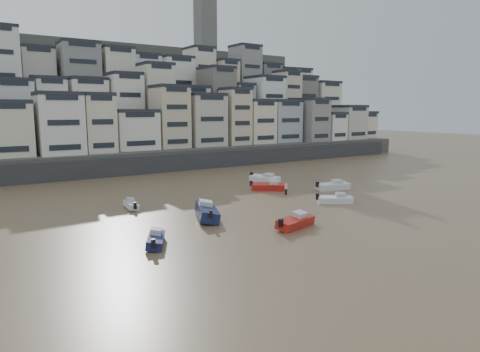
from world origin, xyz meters
TOP-DOWN VIEW (x-y plane):
  - ground at (0.00, 0.00)m, footprint 400.00×400.00m
  - harbor_wall at (10.00, 65.00)m, footprint 140.00×3.00m
  - hillside at (14.73, 104.84)m, footprint 141.04×66.00m
  - boat_d at (28.12, 31.81)m, footprint 6.16×3.16m
  - boat_e at (19.63, 37.06)m, footprint 5.68×5.00m
  - boat_j at (-5.50, 21.24)m, footprint 3.63×5.03m
  - boat_i at (23.42, 43.16)m, footprint 3.55×6.32m
  - boat_b at (21.33, 24.78)m, footprint 5.01×4.23m
  - boat_a at (9.11, 18.67)m, footprint 5.90×3.26m
  - boat_f at (-2.29, 36.83)m, footprint 1.83×4.30m
  - boat_c at (3.16, 27.12)m, footprint 4.92×7.56m
  - person_pink at (19.71, 32.99)m, footprint 0.44×0.44m

SIDE VIEW (x-z plane):
  - ground at x=0.00m, z-range 0.00..0.00m
  - boat_f at x=-2.29m, z-range 0.00..1.14m
  - boat_j at x=-5.50m, z-range 0.00..1.32m
  - boat_b at x=21.33m, z-range 0.00..1.36m
  - boat_a at x=9.11m, z-range 0.00..1.53m
  - boat_e at x=19.63m, z-range 0.00..1.56m
  - boat_d at x=28.12m, z-range 0.00..1.60m
  - boat_i at x=23.42m, z-range 0.00..1.64m
  - person_pink at x=19.71m, z-range 0.00..1.74m
  - boat_c at x=3.16m, z-range 0.00..1.97m
  - harbor_wall at x=10.00m, z-range 0.00..3.50m
  - hillside at x=14.73m, z-range -11.99..38.01m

